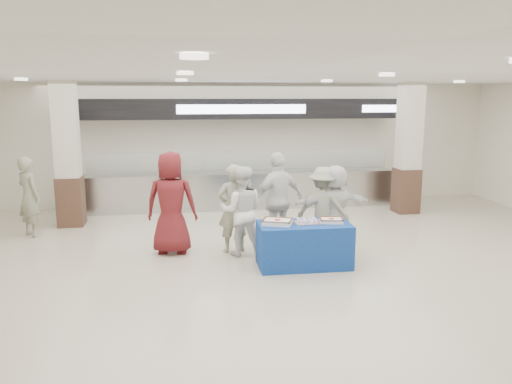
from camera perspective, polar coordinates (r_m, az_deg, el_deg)
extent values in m
plane|color=beige|center=(7.97, 3.54, -10.13)|extent=(14.00, 14.00, 0.00)
cube|color=#B3B5BA|center=(12.98, -1.75, 0.18)|extent=(8.00, 0.80, 0.90)
cube|color=#B3B5BA|center=(12.90, -1.76, 2.23)|extent=(8.00, 0.85, 0.04)
cube|color=white|center=(12.56, -1.59, 3.52)|extent=(7.60, 0.02, 0.50)
cube|color=black|center=(12.76, -1.81, 9.49)|extent=(8.40, 0.70, 0.50)
cube|color=white|center=(12.41, -1.58, 9.45)|extent=(3.20, 0.03, 0.22)
cube|color=white|center=(13.46, 14.88, 9.20)|extent=(1.40, 0.03, 0.18)
cube|color=#3C251B|center=(11.90, -20.40, -0.99)|extent=(0.55, 0.55, 1.10)
cube|color=beige|center=(11.70, -20.91, 6.70)|extent=(0.50, 0.50, 2.10)
cube|color=#3C251B|center=(12.99, 16.76, 0.17)|extent=(0.55, 0.55, 1.10)
cube|color=beige|center=(12.80, 17.15, 7.23)|extent=(0.50, 0.50, 2.10)
cube|color=navy|center=(8.55, 5.49, -6.02)|extent=(1.57, 0.82, 0.75)
cube|color=white|center=(8.35, 2.46, -3.46)|extent=(0.57, 0.51, 0.07)
cube|color=#4B2915|center=(8.34, 2.46, -3.14)|extent=(0.57, 0.51, 0.02)
cylinder|color=red|center=(8.34, 2.46, -3.19)|extent=(0.13, 0.13, 0.01)
cube|color=white|center=(8.57, 8.61, -3.26)|extent=(0.43, 0.37, 0.06)
cube|color=#4B2915|center=(8.56, 8.62, -2.98)|extent=(0.43, 0.37, 0.02)
cylinder|color=red|center=(8.56, 8.61, -3.03)|extent=(0.10, 0.10, 0.01)
cube|color=#A5A5A9|center=(8.47, 5.90, -3.50)|extent=(0.45, 0.35, 0.02)
imported|color=maroon|center=(9.22, -9.66, -1.24)|extent=(1.01, 0.75, 1.89)
imported|color=gray|center=(9.22, -2.64, -1.88)|extent=(0.67, 0.51, 1.64)
imported|color=white|center=(9.02, -1.65, -2.18)|extent=(0.87, 0.73, 1.63)
imported|color=white|center=(9.52, 2.58, -0.90)|extent=(1.16, 0.84, 1.83)
imported|color=gray|center=(9.57, 7.67, -1.76)|extent=(1.15, 0.94, 1.55)
imported|color=white|center=(9.60, 8.97, -1.63)|extent=(1.50, 0.55, 1.60)
imported|color=gray|center=(11.25, -24.49, -0.48)|extent=(0.71, 0.71, 1.66)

